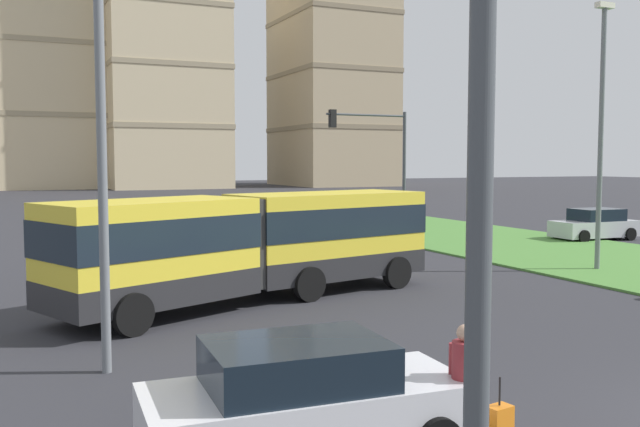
{
  "coord_description": "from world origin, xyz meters",
  "views": [
    {
      "loc": [
        -10.12,
        -6.45,
        3.99
      ],
      "look_at": [
        -0.44,
        15.06,
        2.2
      ],
      "focal_mm": 39.14,
      "sensor_mm": 36.0,
      "label": 1
    }
  ],
  "objects": [
    {
      "name": "car_white_van",
      "position": [
        -6.54,
        2.01,
        0.75
      ],
      "size": [
        4.5,
        2.22,
        1.58
      ],
      "color": "silver",
      "rests_on": "ground"
    },
    {
      "name": "apartment_tower_eastcentre",
      "position": [
        38.64,
        97.45,
        17.63
      ],
      "size": [
        15.39,
        20.12,
        35.21
      ],
      "color": "tan",
      "rests_on": "ground"
    },
    {
      "name": "apartment_tower_westcentre",
      "position": [
        -4.07,
        102.87,
        24.91
      ],
      "size": [
        15.46,
        15.47,
        49.78
      ],
      "color": "beige",
      "rests_on": "ground"
    },
    {
      "name": "traffic_light_far_right",
      "position": [
        5.73,
        22.0,
        4.31
      ],
      "size": [
        4.13,
        0.28,
        6.28
      ],
      "color": "#474C51",
      "rests_on": "ground"
    },
    {
      "name": "rolling_suitcase",
      "position": [
        -3.97,
        1.14,
        0.31
      ],
      "size": [
        0.4,
        0.3,
        0.97
      ],
      "color": "orange",
      "rests_on": "ground"
    },
    {
      "name": "pedestrian_crossing",
      "position": [
        -4.42,
        1.34,
        1.0
      ],
      "size": [
        0.36,
        0.57,
        1.74
      ],
      "color": "black",
      "rests_on": "ground"
    },
    {
      "name": "apartment_tower_centre",
      "position": [
        11.44,
        98.47,
        21.27
      ],
      "size": [
        16.96,
        17.77,
        42.5
      ],
      "color": "beige",
      "rests_on": "ground"
    },
    {
      "name": "streetlight_left",
      "position": [
        -8.5,
        6.96,
        4.62
      ],
      "size": [
        0.7,
        0.28,
        8.35
      ],
      "color": "slate",
      "rests_on": "ground"
    },
    {
      "name": "streetlight_median",
      "position": [
        9.35,
        12.29,
        5.23
      ],
      "size": [
        0.7,
        0.28,
        9.56
      ],
      "color": "slate",
      "rests_on": "ground"
    },
    {
      "name": "car_navy_sedan",
      "position": [
        -6.04,
        18.34,
        0.75
      ],
      "size": [
        4.52,
        2.29,
        1.58
      ],
      "color": "#19234C",
      "rests_on": "ground"
    },
    {
      "name": "articulated_bus",
      "position": [
        -3.8,
        12.22,
        1.65
      ],
      "size": [
        11.96,
        5.95,
        3.0
      ],
      "color": "yellow",
      "rests_on": "ground"
    },
    {
      "name": "traffic_light_near_left",
      "position": [
        -6.49,
        -3.0,
        3.95
      ],
      "size": [
        3.18,
        0.28,
        5.78
      ],
      "color": "#474C51",
      "rests_on": "ground"
    },
    {
      "name": "car_silver_hatch",
      "position": [
        16.89,
        19.78,
        0.75
      ],
      "size": [
        4.45,
        2.13,
        1.58
      ],
      "color": "#B7BABF",
      "rests_on": "ground"
    }
  ]
}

